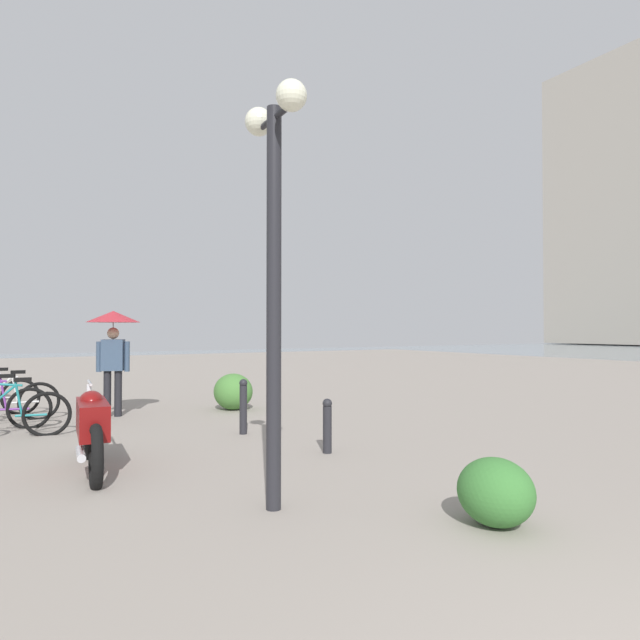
% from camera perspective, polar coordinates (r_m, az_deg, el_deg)
% --- Properties ---
extents(building_highrise, '(13.33, 13.35, 33.50)m').
position_cam_1_polar(building_highrise, '(77.65, 29.57, 10.30)').
color(building_highrise, '#B2A899').
rests_on(building_highrise, ground).
extents(lamppost, '(0.98, 0.28, 3.88)m').
position_cam_1_polar(lamppost, '(5.12, -4.90, 9.44)').
color(lamppost, '#232328').
rests_on(lamppost, ground).
extents(motorcycle, '(2.17, 0.44, 1.06)m').
position_cam_1_polar(motorcycle, '(7.06, -23.04, -10.45)').
color(motorcycle, black).
rests_on(motorcycle, ground).
extents(bicycle_teal, '(0.36, 1.75, 0.95)m').
position_cam_1_polar(bicycle_teal, '(9.69, -30.12, -8.67)').
color(bicycle_teal, black).
rests_on(bicycle_teal, ground).
extents(bicycle_white, '(0.14, 1.77, 0.95)m').
position_cam_1_polar(bicycle_white, '(11.40, -30.32, -7.49)').
color(bicycle_white, black).
rests_on(bicycle_white, ground).
extents(pedestrian, '(1.00, 1.00, 2.03)m').
position_cam_1_polar(pedestrian, '(11.09, -21.09, -1.31)').
color(pedestrian, black).
rests_on(pedestrian, ground).
extents(bollard_near, '(0.13, 0.13, 0.73)m').
position_cam_1_polar(bollard_near, '(7.40, 0.78, -11.03)').
color(bollard_near, '#232328').
rests_on(bollard_near, ground).
extents(bollard_mid, '(0.13, 0.13, 0.88)m').
position_cam_1_polar(bollard_mid, '(8.78, -8.14, -8.95)').
color(bollard_mid, '#232328').
rests_on(bollard_mid, ground).
extents(shrub_low, '(0.68, 0.61, 0.57)m').
position_cam_1_polar(shrub_low, '(5.02, 18.12, -16.93)').
color(shrub_low, '#387533').
rests_on(shrub_low, ground).
extents(shrub_round, '(0.88, 0.79, 0.75)m').
position_cam_1_polar(shrub_round, '(11.45, -9.20, -7.50)').
color(shrub_round, '#477F38').
rests_on(shrub_round, ground).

